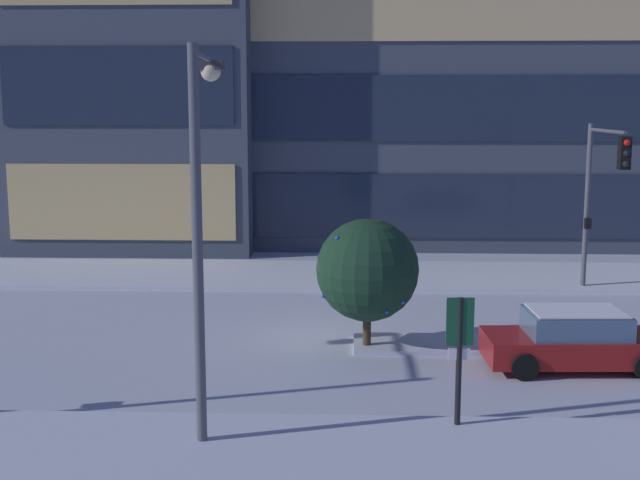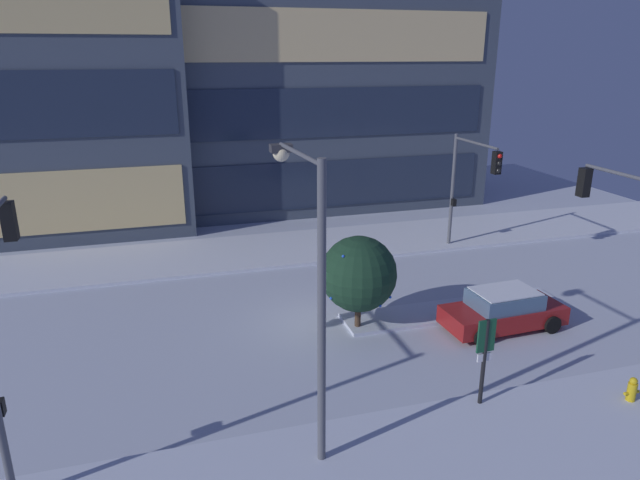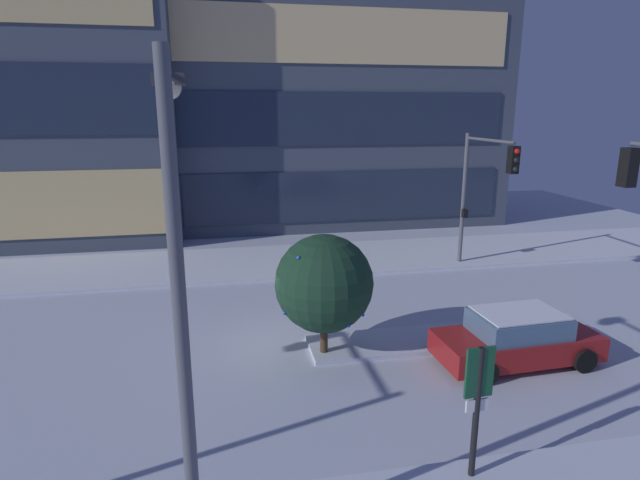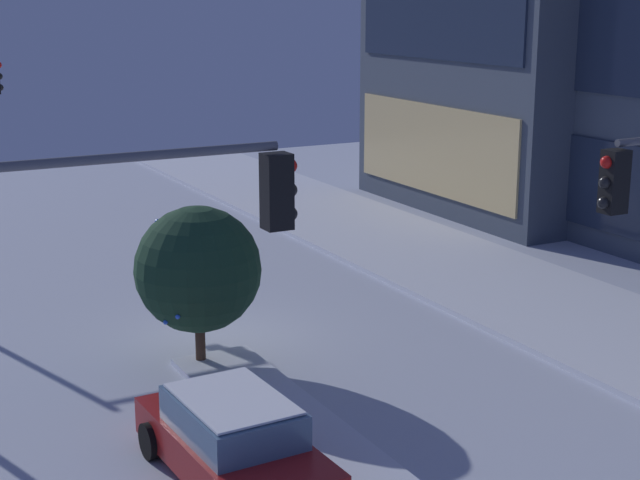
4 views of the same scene
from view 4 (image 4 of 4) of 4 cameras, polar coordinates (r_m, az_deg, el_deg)
ground at (r=22.73m, az=-5.97°, el=-6.07°), size 52.00×52.00×0.00m
curb_strip_far at (r=26.89m, az=11.21°, el=-2.88°), size 52.00×5.20×0.14m
median_strip at (r=18.07m, az=-1.24°, el=-11.30°), size 9.00×1.80×0.14m
office_tower_secondary at (r=38.50m, az=13.90°, el=12.97°), size 10.77×11.15×14.55m
car_near at (r=16.34m, az=-5.13°, el=-11.77°), size 4.60×2.19×1.49m
traffic_light_corner_near_right at (r=12.03m, az=-13.23°, el=-3.61°), size 0.32×4.57×6.19m
decorated_tree_median at (r=20.78m, az=-7.22°, el=-1.73°), size 2.73×2.73×3.55m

